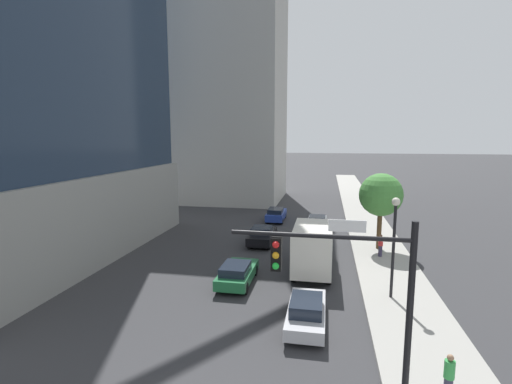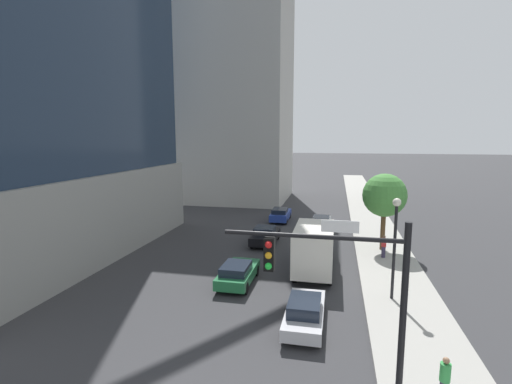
# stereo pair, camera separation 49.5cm
# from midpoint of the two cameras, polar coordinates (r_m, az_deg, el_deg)

# --- Properties ---
(sidewalk) EXTENTS (4.13, 120.00, 0.15)m
(sidewalk) POSITION_cam_midpoint_polar(r_m,az_deg,el_deg) (29.24, 19.64, -9.51)
(sidewalk) COLOR #9E9B93
(sidewalk) RESTS_ON ground
(construction_building) EXTENTS (15.81, 22.23, 41.61)m
(construction_building) POSITION_cam_midpoint_polar(r_m,az_deg,el_deg) (54.12, -3.10, 18.17)
(construction_building) COLOR #B2AFA8
(construction_building) RESTS_ON ground
(traffic_light_pole) EXTENTS (5.54, 0.48, 6.27)m
(traffic_light_pole) POSITION_cam_midpoint_polar(r_m,az_deg,el_deg) (11.94, 14.22, -13.32)
(traffic_light_pole) COLOR black
(traffic_light_pole) RESTS_ON sidewalk
(street_lamp) EXTENTS (0.44, 0.44, 5.51)m
(street_lamp) POSITION_cam_midpoint_polar(r_m,az_deg,el_deg) (21.28, 21.07, -5.87)
(street_lamp) COLOR black
(street_lamp) RESTS_ON sidewalk
(street_tree) EXTENTS (3.30, 3.30, 5.92)m
(street_tree) POSITION_cam_midpoint_polar(r_m,az_deg,el_deg) (30.22, 19.44, -0.52)
(street_tree) COLOR brown
(street_tree) RESTS_ON sidewalk
(car_silver) EXTENTS (1.74, 4.55, 1.42)m
(car_silver) POSITION_cam_midpoint_polar(r_m,az_deg,el_deg) (18.55, 8.23, -17.63)
(car_silver) COLOR #B7B7BC
(car_silver) RESTS_ON ground
(car_black) EXTENTS (1.89, 4.44, 1.47)m
(car_black) POSITION_cam_midpoint_polar(r_m,az_deg,el_deg) (31.28, 1.85, -6.59)
(car_black) COLOR black
(car_black) RESTS_ON ground
(car_blue) EXTENTS (1.77, 4.33, 1.41)m
(car_blue) POSITION_cam_midpoint_polar(r_m,az_deg,el_deg) (39.63, 4.11, -3.42)
(car_blue) COLOR #233D9E
(car_blue) RESTS_ON ground
(car_white) EXTENTS (1.76, 4.04, 1.41)m
(car_white) POSITION_cam_midpoint_polar(r_m,az_deg,el_deg) (36.56, 10.31, -4.54)
(car_white) COLOR silver
(car_white) RESTS_ON ground
(car_green) EXTENTS (1.82, 4.29, 1.38)m
(car_green) POSITION_cam_midpoint_polar(r_m,az_deg,el_deg) (23.07, -2.16, -12.20)
(car_green) COLOR #1E6638
(car_green) RESTS_ON ground
(box_truck) EXTENTS (2.39, 7.15, 3.20)m
(box_truck) POSITION_cam_midpoint_polar(r_m,az_deg,el_deg) (25.11, 9.48, -8.00)
(box_truck) COLOR silver
(box_truck) RESTS_ON ground
(pedestrian_red_shirt) EXTENTS (0.34, 0.34, 1.65)m
(pedestrian_red_shirt) POSITION_cam_midpoint_polar(r_m,az_deg,el_deg) (28.95, 19.34, -7.78)
(pedestrian_red_shirt) COLOR #38334C
(pedestrian_red_shirt) RESTS_ON sidewalk
(pedestrian_green_shirt) EXTENTS (0.34, 0.34, 1.62)m
(pedestrian_green_shirt) POSITION_cam_midpoint_polar(r_m,az_deg,el_deg) (15.07, 27.71, -24.03)
(pedestrian_green_shirt) COLOR #38334C
(pedestrian_green_shirt) RESTS_ON sidewalk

